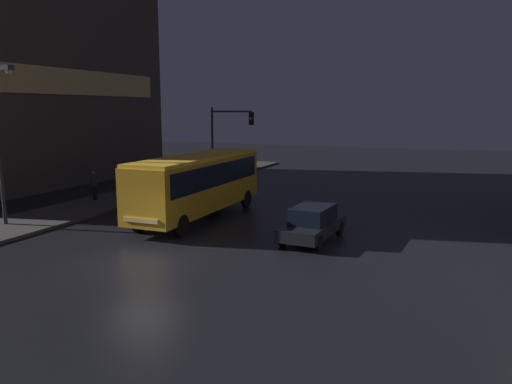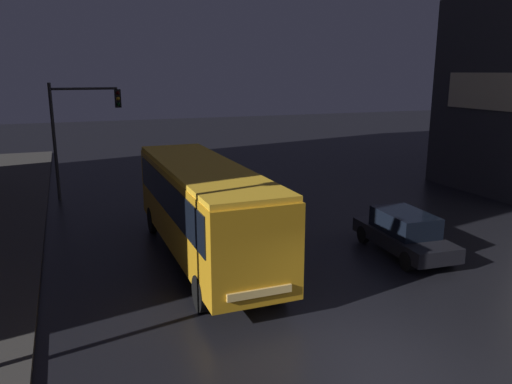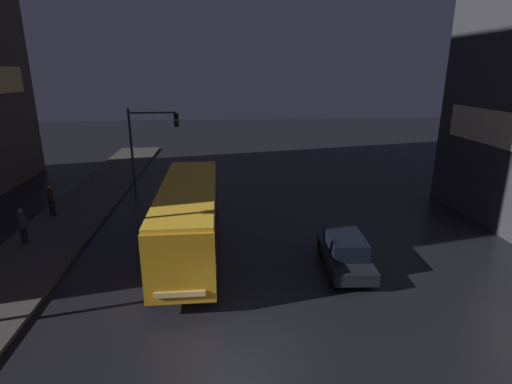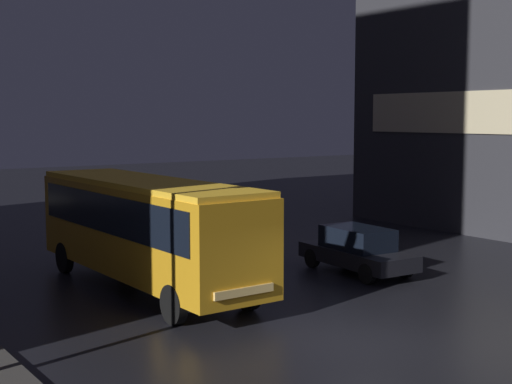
# 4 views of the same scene
# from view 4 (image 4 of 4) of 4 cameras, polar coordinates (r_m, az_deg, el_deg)

# --- Properties ---
(ground_plane) EXTENTS (120.00, 120.00, 0.00)m
(ground_plane) POSITION_cam_4_polar(r_m,az_deg,el_deg) (16.61, 9.35, -11.92)
(ground_plane) COLOR black
(bus_near) EXTENTS (2.57, 10.18, 3.27)m
(bus_near) POSITION_cam_4_polar(r_m,az_deg,el_deg) (21.22, -8.84, -2.40)
(bus_near) COLOR orange
(bus_near) RESTS_ON ground
(car_taxi) EXTENTS (1.98, 4.35, 1.50)m
(car_taxi) POSITION_cam_4_polar(r_m,az_deg,el_deg) (23.66, 8.09, -4.59)
(car_taxi) COLOR black
(car_taxi) RESTS_ON ground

